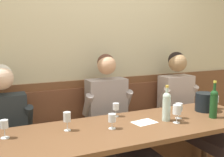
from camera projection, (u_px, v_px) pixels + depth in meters
The scene contains 18 objects.
room_wall_back at pixel (93, 45), 3.08m from camera, with size 6.80×0.08×2.80m, color beige.
wood_wainscot_panel at pixel (95, 122), 3.18m from camera, with size 6.80×0.03×1.02m, color brown.
wall_bench at pixel (102, 148), 3.03m from camera, with size 2.78×0.42×0.94m.
dining_table at pixel (130, 134), 2.39m from camera, with size 2.48×0.77×0.74m.
person_left_seat at pixel (8, 146), 2.25m from camera, with size 0.51×1.20×1.26m.
person_center_left_seat at pixel (120, 126), 2.69m from camera, with size 0.53×1.19×1.32m.
person_center_right_seat at pixel (192, 113), 3.07m from camera, with size 0.50×1.20×1.32m.
ice_bucket at pixel (205, 102), 2.81m from camera, with size 0.19×0.19×0.19m, color black.
wine_bottle_amber_mid at pixel (167, 105), 2.49m from camera, with size 0.08×0.08×0.33m.
wine_bottle_green_tall at pixel (214, 103), 2.58m from camera, with size 0.07×0.07×0.36m.
wine_glass_mid_left at pixel (4, 125), 2.08m from camera, with size 0.07×0.07×0.14m.
wine_glass_by_bottle at pixel (177, 111), 2.43m from camera, with size 0.08×0.08×0.16m.
wine_glass_center_front at pixel (67, 118), 2.24m from camera, with size 0.06×0.06×0.16m.
wine_glass_right_end at pixel (215, 100), 2.89m from camera, with size 0.08×0.08×0.14m.
wine_glass_left_end at pixel (112, 118), 2.29m from camera, with size 0.07×0.07×0.13m.
wine_glass_mid_right at pixel (116, 107), 2.63m from camera, with size 0.06×0.06×0.13m.
wine_glass_center_rear at pixel (179, 108), 2.56m from camera, with size 0.07×0.07×0.15m.
tasting_sheet_left_guest at pixel (144, 122), 2.46m from camera, with size 0.21×0.15×0.00m, color white.
Camera 1 is at (-1.09, -1.83, 1.53)m, focal length 43.85 mm.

